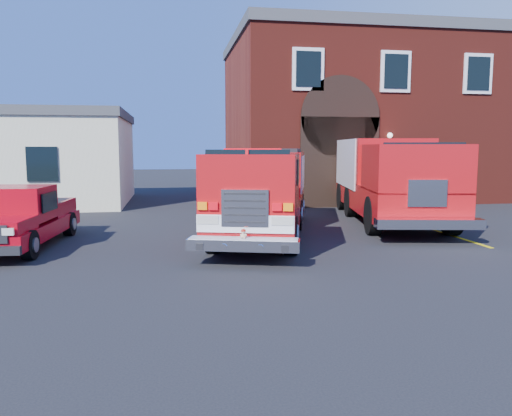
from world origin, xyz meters
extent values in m
plane|color=black|center=(0.00, 0.00, 0.00)|extent=(100.00, 100.00, 0.00)
cube|color=#DEC20B|center=(6.50, 1.00, 0.00)|extent=(0.12, 3.00, 0.01)
cube|color=#DEC20B|center=(6.50, 4.00, 0.00)|extent=(0.12, 3.00, 0.01)
cube|color=#DEC20B|center=(6.50, 7.00, 0.00)|extent=(0.12, 3.00, 0.01)
cube|color=maroon|center=(9.00, 14.00, 4.00)|extent=(15.00, 10.00, 8.00)
cube|color=#424548|center=(9.00, 14.00, 8.20)|extent=(15.20, 10.20, 0.50)
cube|color=black|center=(5.50, 8.98, 2.00)|extent=(3.60, 0.12, 4.00)
cylinder|color=black|center=(5.50, 8.98, 4.00)|extent=(3.60, 0.12, 3.60)
cube|color=black|center=(4.00, 8.95, 6.00)|extent=(1.40, 0.10, 1.80)
cube|color=black|center=(8.00, 8.95, 6.00)|extent=(1.40, 0.10, 1.80)
cube|color=black|center=(12.00, 8.95, 6.00)|extent=(1.40, 0.10, 1.80)
cube|color=beige|center=(-9.00, 13.00, 2.00)|extent=(10.00, 8.00, 4.00)
cube|color=#424548|center=(-9.00, 13.00, 4.15)|extent=(10.20, 8.20, 0.40)
cube|color=black|center=(-7.00, 8.97, 2.00)|extent=(1.20, 0.10, 1.40)
cylinder|color=black|center=(-0.87, 0.19, 0.49)|extent=(0.58, 1.04, 0.99)
cylinder|color=black|center=(1.02, -0.37, 0.49)|extent=(0.58, 1.04, 0.99)
cube|color=#B71013|center=(0.89, 2.66, 0.76)|extent=(4.44, 8.38, 0.81)
cube|color=#B71013|center=(1.48, 4.64, 1.79)|extent=(3.27, 4.42, 1.44)
cube|color=#B71013|center=(0.15, 0.17, 1.84)|extent=(2.97, 3.39, 1.35)
cube|color=black|center=(-0.16, -0.91, 2.20)|extent=(1.91, 0.63, 0.84)
cube|color=red|center=(0.15, 0.17, 2.58)|extent=(1.46, 0.70, 0.13)
cube|color=white|center=(-0.26, -1.23, 0.94)|extent=(2.17, 0.69, 0.39)
cube|color=silver|center=(-0.26, -1.24, 1.30)|extent=(1.05, 0.36, 0.84)
cube|color=silver|center=(-0.33, -1.47, 0.52)|extent=(2.55, 1.19, 0.25)
cube|color=#B7B7BF|center=(0.39, 4.96, 1.79)|extent=(0.95, 3.11, 1.17)
cube|color=#B7B7BF|center=(2.56, 4.32, 1.79)|extent=(0.95, 3.11, 1.17)
sphere|color=#D2AD86|center=(-0.33, -1.47, 0.72)|extent=(0.15, 0.15, 0.12)
sphere|color=#D2AD86|center=(-0.33, -1.47, 0.81)|extent=(0.12, 0.12, 0.10)
sphere|color=#D2AD86|center=(-0.36, -1.45, 0.84)|extent=(0.05, 0.05, 0.04)
sphere|color=#D2AD86|center=(-0.29, -1.47, 0.84)|extent=(0.05, 0.05, 0.04)
ellipsoid|color=red|center=(-0.33, -1.47, 0.84)|extent=(0.13, 0.13, 0.06)
cylinder|color=red|center=(-0.33, -1.48, 0.82)|extent=(0.15, 0.15, 0.01)
cylinder|color=black|center=(-5.25, 0.13, 0.36)|extent=(0.31, 0.73, 0.72)
cube|color=#9E0411|center=(-5.90, 1.84, 0.49)|extent=(2.20, 5.05, 0.40)
cube|color=#9E0411|center=(-5.92, 1.57, 1.21)|extent=(1.78, 1.74, 0.89)
cube|color=#9E0411|center=(-5.78, 3.27, 0.85)|extent=(1.80, 2.01, 0.49)
cylinder|color=black|center=(4.19, 1.99, 0.59)|extent=(0.60, 1.24, 1.19)
cylinder|color=black|center=(6.52, 1.54, 0.59)|extent=(0.60, 1.24, 1.19)
cube|color=#B71013|center=(5.93, 4.74, 0.92)|extent=(4.30, 9.01, 0.97)
cube|color=#B71013|center=(6.24, 6.33, 2.16)|extent=(3.68, 5.82, 1.62)
cube|color=#B71013|center=(5.35, 1.77, 2.05)|extent=(3.15, 3.06, 1.41)
cube|color=#B7B7BF|center=(4.90, 6.59, 2.05)|extent=(0.91, 4.47, 1.84)
cube|color=#B7B7BF|center=(7.58, 6.07, 2.05)|extent=(0.91, 4.47, 1.84)
cube|color=silver|center=(5.06, 0.23, 0.59)|extent=(2.96, 1.03, 0.27)
camera|label=1|loc=(-1.89, -12.29, 2.67)|focal=35.00mm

